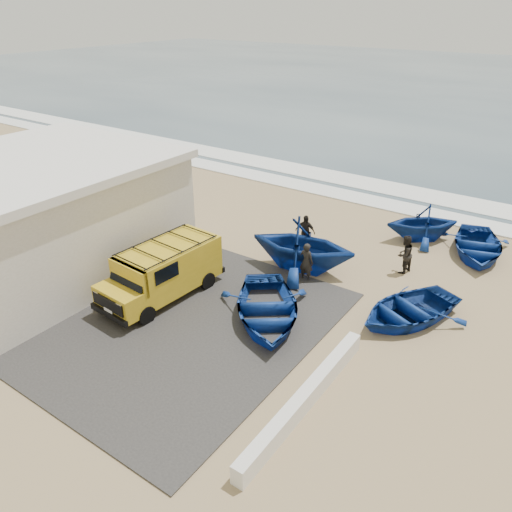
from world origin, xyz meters
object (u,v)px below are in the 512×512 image
Objects in this scene: boat_near_left at (266,309)px; fisherman_front at (306,262)px; building at (38,214)px; van at (164,270)px; fisherman_middle at (404,254)px; boat_far_right at (477,246)px; fisherman_back at (305,232)px; boat_near_right at (408,309)px; boat_mid_left at (302,244)px; boat_far_left at (422,222)px; parapet at (305,398)px.

fisherman_front reaches higher than boat_near_left.
building is 9.78m from boat_near_left.
van is 9.15m from fisherman_middle.
boat_near_left is 1.08× the size of boat_far_right.
building reaches higher than fisherman_back.
fisherman_back is (-6.21, -3.50, 0.34)m from boat_far_right.
fisherman_back is at bearing 74.84° from van.
boat_near_right is (13.30, 4.41, -1.76)m from building.
boat_far_right is at bearing 108.46° from boat_near_right.
boat_far_left is at bearing -39.35° from boat_mid_left.
boat_near_left is (9.48, 1.70, -1.72)m from building.
building is 2.98× the size of boat_far_left.
boat_far_right is (0.70, 6.26, 0.01)m from boat_near_right.
boat_near_right is at bearing -25.18° from boat_far_left.
van is 6.61m from fisherman_back.
parapet is 9.45m from fisherman_back.
van reaches higher than fisherman_middle.
van is at bearing 164.29° from parapet.
boat_far_left is at bearing 160.00° from boat_far_right.
parapet is at bearing -79.33° from boat_near_left.
boat_far_left reaches higher than fisherman_middle.
boat_far_left is at bearing -110.61° from fisherman_front.
parapet is 3.99× the size of fisherman_back.
fisherman_middle is (6.37, 6.57, -0.28)m from van.
fisherman_front is at bearing -68.48° from fisherman_back.
boat_far_right is (2.41, -0.14, -0.42)m from boat_far_left.
van is at bearing -147.45° from boat_far_right.
parapet is 1.28× the size of van.
boat_mid_left is 3.95m from fisherman_middle.
boat_far_left is at bearing 62.78° from van.
building reaches higher than boat_near_left.
boat_near_left is at bearing -82.09° from fisherman_back.
boat_mid_left is at bearing -72.94° from fisherman_back.
boat_far_left reaches higher than parapet.
fisherman_back reaches higher than boat_near_right.
fisherman_back is at bearing 178.21° from boat_near_right.
boat_far_right is 7.60m from fisherman_front.
boat_near_right is at bearing -113.07° from boat_mid_left.
boat_far_left is 0.79× the size of boat_far_right.
fisherman_front is at bearing 119.65° from parapet.
fisherman_middle is (12.00, 7.50, -1.39)m from building.
boat_mid_left is (-0.84, 3.74, 0.64)m from boat_near_left.
boat_near_left is at bearing -7.20° from fisherman_middle.
building is 2.01× the size of van.
van is at bearing -118.32° from fisherman_back.
boat_near_left reaches higher than parapet.
building is at bearing 152.61° from boat_near_left.
boat_far_left is 2.05× the size of fisherman_front.
boat_far_right is (14.00, 10.67, -1.75)m from building.
parapet is at bearing 120.63° from fisherman_front.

